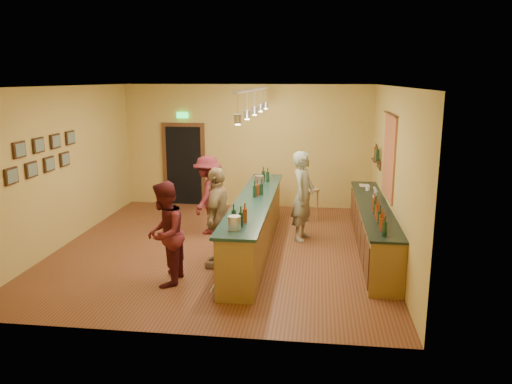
# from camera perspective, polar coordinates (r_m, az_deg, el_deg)

# --- Properties ---
(floor) EXTENTS (7.00, 7.00, 0.00)m
(floor) POSITION_cam_1_polar(r_m,az_deg,el_deg) (10.15, -3.83, -6.40)
(floor) COLOR #572E19
(floor) RESTS_ON ground
(ceiling) EXTENTS (6.50, 7.00, 0.02)m
(ceiling) POSITION_cam_1_polar(r_m,az_deg,el_deg) (9.59, -4.12, 11.98)
(ceiling) COLOR silver
(ceiling) RESTS_ON wall_back
(wall_back) EXTENTS (6.50, 0.02, 3.20)m
(wall_back) POSITION_cam_1_polar(r_m,az_deg,el_deg) (13.15, -1.06, 5.24)
(wall_back) COLOR gold
(wall_back) RESTS_ON floor
(wall_front) EXTENTS (6.50, 0.02, 3.20)m
(wall_front) POSITION_cam_1_polar(r_m,az_deg,el_deg) (6.43, -9.92, -3.06)
(wall_front) COLOR gold
(wall_front) RESTS_ON floor
(wall_left) EXTENTS (0.02, 7.00, 3.20)m
(wall_left) POSITION_cam_1_polar(r_m,az_deg,el_deg) (10.84, -21.11, 2.74)
(wall_left) COLOR gold
(wall_left) RESTS_ON floor
(wall_right) EXTENTS (0.02, 7.00, 3.20)m
(wall_right) POSITION_cam_1_polar(r_m,az_deg,el_deg) (9.67, 15.31, 2.02)
(wall_right) COLOR gold
(wall_right) RESTS_ON floor
(doorway) EXTENTS (1.15, 0.09, 2.48)m
(doorway) POSITION_cam_1_polar(r_m,az_deg,el_deg) (13.54, -8.22, 3.30)
(doorway) COLOR black
(doorway) RESTS_ON wall_back
(tapestry) EXTENTS (0.03, 1.40, 1.60)m
(tapestry) POSITION_cam_1_polar(r_m,az_deg,el_deg) (10.01, 14.97, 3.85)
(tapestry) COLOR maroon
(tapestry) RESTS_ON wall_right
(bottle_shelf) EXTENTS (0.17, 0.55, 0.54)m
(bottle_shelf) POSITION_cam_1_polar(r_m,az_deg,el_deg) (11.51, 13.64, 4.11)
(bottle_shelf) COLOR #482615
(bottle_shelf) RESTS_ON wall_right
(picture_grid) EXTENTS (0.06, 2.20, 0.70)m
(picture_grid) POSITION_cam_1_polar(r_m,az_deg,el_deg) (10.12, -23.04, 3.93)
(picture_grid) COLOR #382111
(picture_grid) RESTS_ON wall_left
(back_counter) EXTENTS (0.60, 4.55, 1.27)m
(back_counter) POSITION_cam_1_polar(r_m,az_deg,el_deg) (10.06, 13.21, -3.98)
(back_counter) COLOR brown
(back_counter) RESTS_ON floor
(tasting_bar) EXTENTS (0.74, 5.10, 1.38)m
(tasting_bar) POSITION_cam_1_polar(r_m,az_deg,el_deg) (9.87, -0.16, -3.24)
(tasting_bar) COLOR brown
(tasting_bar) RESTS_ON floor
(pendant_track) EXTENTS (0.11, 4.60, 0.50)m
(pendant_track) POSITION_cam_1_polar(r_m,az_deg,el_deg) (9.49, -0.16, 10.69)
(pendant_track) COLOR silver
(pendant_track) RESTS_ON ceiling
(bartender) EXTENTS (0.63, 0.79, 1.88)m
(bartender) POSITION_cam_1_polar(r_m,az_deg,el_deg) (10.47, 5.40, -0.46)
(bartender) COLOR gray
(bartender) RESTS_ON floor
(customer_a) EXTENTS (0.67, 0.85, 1.73)m
(customer_a) POSITION_cam_1_polar(r_m,az_deg,el_deg) (8.30, -10.39, -4.72)
(customer_a) COLOR #59191E
(customer_a) RESTS_ON floor
(customer_b) EXTENTS (0.52, 1.10, 1.83)m
(customer_b) POSITION_cam_1_polar(r_m,az_deg,el_deg) (8.97, -4.41, -2.89)
(customer_b) COLOR #997A51
(customer_b) RESTS_ON floor
(customer_c) EXTENTS (0.76, 1.18, 1.73)m
(customer_c) POSITION_cam_1_polar(r_m,az_deg,el_deg) (10.93, -5.53, -0.31)
(customer_c) COLOR #59191E
(customer_c) RESTS_ON floor
(bar_stool) EXTENTS (0.38, 0.38, 0.79)m
(bar_stool) POSITION_cam_1_polar(r_m,az_deg,el_deg) (11.92, 6.36, -0.31)
(bar_stool) COLOR olive
(bar_stool) RESTS_ON floor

